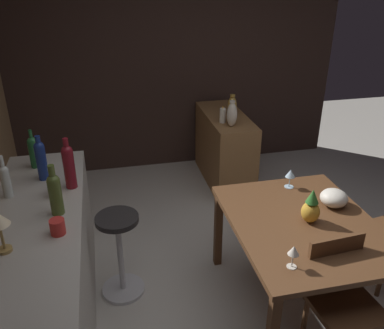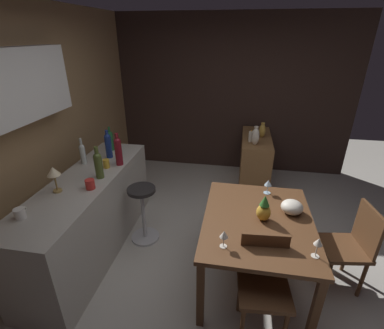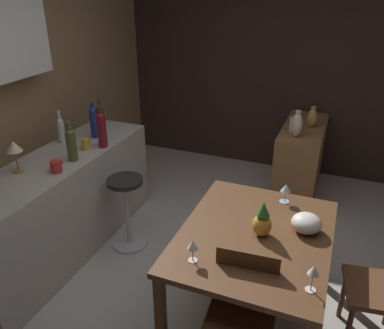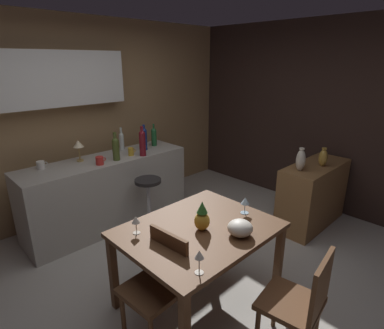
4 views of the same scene
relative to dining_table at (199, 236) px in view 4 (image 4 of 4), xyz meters
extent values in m
plane|color=#B7B2A8|center=(0.14, 0.29, -0.66)|extent=(9.00, 9.00, 0.00)
cube|color=#9E7A51|center=(0.14, 2.39, 0.64)|extent=(5.20, 0.10, 2.60)
cube|color=white|center=(-0.16, 2.27, 1.19)|extent=(1.70, 0.32, 0.64)
cube|color=#33231E|center=(2.69, 0.59, 0.64)|extent=(0.10, 4.40, 2.60)
cube|color=#56351E|center=(0.00, 0.00, 0.06)|extent=(1.25, 0.99, 0.04)
cube|color=#56351E|center=(-0.57, 0.44, -0.31)|extent=(0.06, 0.06, 0.70)
cube|color=#56351E|center=(0.57, 0.44, -0.31)|extent=(0.06, 0.06, 0.70)
cube|color=#56351E|center=(0.57, -0.44, -0.31)|extent=(0.06, 0.06, 0.70)
cube|color=#B2ADA3|center=(0.16, 1.79, -0.21)|extent=(2.10, 0.60, 0.90)
cube|color=olive|center=(2.04, -0.05, -0.25)|extent=(1.10, 0.44, 0.82)
cube|color=#56351E|center=(-0.53, -0.05, -0.20)|extent=(0.43, 0.43, 0.04)
cube|color=#56351E|center=(-0.36, -0.04, 0.00)|extent=(0.06, 0.38, 0.40)
cylinder|color=#56351E|center=(-0.71, 0.10, -0.44)|extent=(0.04, 0.04, 0.44)
cylinder|color=#56351E|center=(-0.36, -0.20, -0.44)|extent=(0.04, 0.04, 0.44)
cylinder|color=#56351E|center=(-0.39, 0.12, -0.44)|extent=(0.04, 0.04, 0.44)
cube|color=#56351E|center=(0.10, -0.81, -0.22)|extent=(0.45, 0.45, 0.04)
cube|color=#56351E|center=(0.13, -0.99, 0.00)|extent=(0.38, 0.09, 0.44)
cylinder|color=#56351E|center=(0.23, -0.63, -0.45)|extent=(0.04, 0.04, 0.42)
cylinder|color=#56351E|center=(0.28, -0.95, -0.45)|extent=(0.04, 0.04, 0.42)
cylinder|color=#262323|center=(0.41, 1.27, 0.02)|extent=(0.32, 0.32, 0.04)
cylinder|color=silver|center=(0.41, 1.27, -0.32)|extent=(0.04, 0.04, 0.66)
cylinder|color=silver|center=(0.41, 1.27, -0.64)|extent=(0.34, 0.34, 0.03)
cylinder|color=silver|center=(-0.41, -0.41, 0.08)|extent=(0.06, 0.06, 0.00)
cylinder|color=silver|center=(-0.41, -0.41, 0.14)|extent=(0.01, 0.01, 0.11)
cone|color=silver|center=(-0.41, -0.41, 0.22)|extent=(0.06, 0.06, 0.06)
cylinder|color=silver|center=(0.48, -0.11, 0.08)|extent=(0.07, 0.07, 0.00)
cylinder|color=silver|center=(0.48, -0.11, 0.13)|extent=(0.01, 0.01, 0.09)
cone|color=silver|center=(0.48, -0.11, 0.21)|extent=(0.08, 0.08, 0.06)
cylinder|color=silver|center=(-0.42, 0.29, 0.08)|extent=(0.06, 0.06, 0.00)
cylinder|color=silver|center=(-0.42, 0.29, 0.13)|extent=(0.01, 0.01, 0.09)
cone|color=silver|center=(-0.42, 0.29, 0.21)|extent=(0.07, 0.07, 0.06)
ellipsoid|color=gold|center=(0.00, -0.04, 0.16)|extent=(0.13, 0.13, 0.15)
cone|color=#2D6B28|center=(0.00, -0.04, 0.29)|extent=(0.09, 0.09, 0.10)
ellipsoid|color=beige|center=(0.15, -0.31, 0.15)|extent=(0.20, 0.20, 0.13)
cylinder|color=#475623|center=(0.23, 1.63, 0.36)|extent=(0.08, 0.08, 0.24)
sphere|color=#475623|center=(0.23, 1.63, 0.48)|extent=(0.08, 0.08, 0.08)
cylinder|color=#475623|center=(0.23, 1.63, 0.55)|extent=(0.04, 0.04, 0.08)
cylinder|color=navy|center=(0.74, 1.77, 0.37)|extent=(0.08, 0.08, 0.26)
sphere|color=navy|center=(0.74, 1.77, 0.50)|extent=(0.08, 0.08, 0.08)
cylinder|color=navy|center=(0.74, 1.77, 0.56)|extent=(0.04, 0.04, 0.06)
cylinder|color=silver|center=(0.52, 1.98, 0.34)|extent=(0.06, 0.06, 0.20)
sphere|color=silver|center=(0.52, 1.98, 0.45)|extent=(0.06, 0.06, 0.06)
cylinder|color=silver|center=(0.52, 1.98, 0.51)|extent=(0.03, 0.03, 0.09)
cylinder|color=maroon|center=(0.57, 1.56, 0.38)|extent=(0.08, 0.08, 0.28)
sphere|color=maroon|center=(0.57, 1.56, 0.53)|extent=(0.08, 0.08, 0.08)
cylinder|color=maroon|center=(0.57, 1.56, 0.59)|extent=(0.04, 0.04, 0.07)
cylinder|color=#1E592D|center=(0.97, 1.85, 0.35)|extent=(0.08, 0.08, 0.21)
sphere|color=#1E592D|center=(0.97, 1.85, 0.46)|extent=(0.08, 0.08, 0.08)
cylinder|color=#1E592D|center=(0.97, 1.85, 0.52)|extent=(0.03, 0.03, 0.08)
cylinder|color=white|center=(-0.55, 1.94, 0.29)|extent=(0.09, 0.09, 0.09)
torus|color=white|center=(-0.50, 1.94, 0.29)|extent=(0.05, 0.01, 0.05)
cylinder|color=gold|center=(0.46, 1.67, 0.29)|extent=(0.07, 0.07, 0.10)
torus|color=gold|center=(0.51, 1.67, 0.30)|extent=(0.05, 0.01, 0.05)
cylinder|color=red|center=(0.00, 1.62, 0.29)|extent=(0.09, 0.09, 0.10)
torus|color=red|center=(0.05, 1.62, 0.30)|extent=(0.05, 0.01, 0.05)
cylinder|color=#A58447|center=(-0.11, 1.90, 0.25)|extent=(0.08, 0.08, 0.02)
cylinder|color=#A58447|center=(-0.11, 1.90, 0.34)|extent=(0.02, 0.02, 0.16)
cone|color=beige|center=(-0.11, 1.90, 0.46)|extent=(0.12, 0.12, 0.08)
cylinder|color=white|center=(1.82, 0.05, 0.24)|extent=(0.06, 0.06, 0.16)
ellipsoid|color=yellow|center=(1.82, 0.05, 0.33)|extent=(0.01, 0.01, 0.03)
ellipsoid|color=beige|center=(1.69, -0.01, 0.29)|extent=(0.11, 0.11, 0.26)
cylinder|color=beige|center=(1.69, -0.01, 0.43)|extent=(0.06, 0.06, 0.02)
ellipsoid|color=#B78C38|center=(2.04, -0.12, 0.27)|extent=(0.10, 0.10, 0.21)
cylinder|color=#B78C38|center=(2.04, -0.12, 0.39)|extent=(0.06, 0.06, 0.02)
camera|label=1|loc=(-2.16, 1.28, 1.70)|focal=38.51mm
camera|label=2|loc=(-2.16, 0.23, 1.61)|focal=26.07mm
camera|label=3|loc=(-2.16, -0.41, 1.64)|focal=36.37mm
camera|label=4|loc=(-1.62, -1.58, 1.40)|focal=28.93mm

